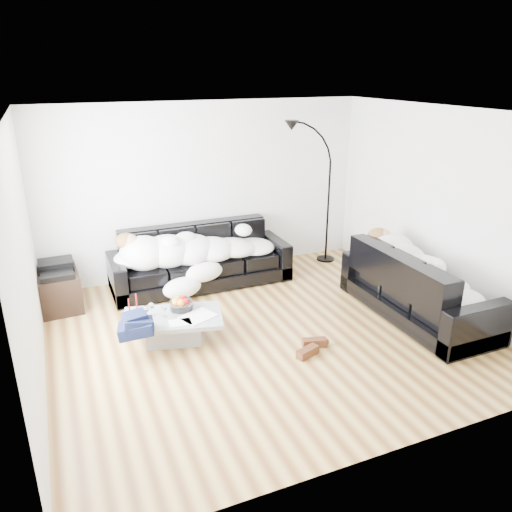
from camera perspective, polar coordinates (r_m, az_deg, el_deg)
name	(u,v)px	position (r m, az deg, el deg)	size (l,w,h in m)	color
ground	(266,333)	(6.16, 1.10, -8.77)	(5.00, 5.00, 0.00)	brown
wall_back	(206,190)	(7.67, -5.71, 7.57)	(5.00, 0.02, 2.60)	silver
wall_left	(25,263)	(5.20, -24.87, -0.74)	(0.02, 4.50, 2.60)	silver
wall_right	(440,209)	(7.00, 20.33, 5.08)	(0.02, 4.50, 2.60)	silver
ceiling	(267,112)	(5.38, 1.29, 16.10)	(5.00, 5.00, 0.00)	white
sofa_back	(200,257)	(7.37, -6.37, -0.12)	(2.60, 0.90, 0.85)	black
sofa_right	(418,284)	(6.71, 18.08, -3.07)	(2.18, 0.93, 0.88)	black
sleeper_back	(201,244)	(7.25, -6.32, 1.33)	(2.20, 0.76, 0.44)	white
sleeper_right	(420,269)	(6.64, 18.27, -1.43)	(1.87, 0.79, 0.46)	white
teal_cushion	(384,248)	(7.06, 14.47, 0.92)	(0.36, 0.30, 0.20)	#0E655F
coffee_table	(173,329)	(5.99, -9.42, -8.20)	(1.13, 0.66, 0.33)	#939699
fruit_bowl	(181,303)	(6.02, -8.56, -5.29)	(0.27, 0.27, 0.17)	white
wine_glass_a	(152,309)	(5.93, -11.85, -5.98)	(0.07, 0.07, 0.17)	white
wine_glass_b	(146,313)	(5.87, -12.45, -6.34)	(0.07, 0.07, 0.16)	white
wine_glass_c	(165,311)	(5.87, -10.41, -6.17)	(0.07, 0.07, 0.16)	white
candle_left	(129,308)	(5.95, -14.27, -5.78)	(0.04, 0.04, 0.23)	maroon
candle_right	(137,304)	(6.01, -13.48, -5.33)	(0.04, 0.04, 0.24)	maroon
newspaper_a	(198,316)	(5.85, -6.67, -6.84)	(0.38, 0.29, 0.01)	silver
newspaper_b	(180,322)	(5.75, -8.66, -7.50)	(0.25, 0.18, 0.01)	silver
navy_jacket	(138,317)	(5.57, -13.39, -6.82)	(0.40, 0.33, 0.20)	black
shoes	(311,347)	(5.80, 6.29, -10.31)	(0.48, 0.35, 0.11)	#472311
av_cabinet	(60,290)	(7.17, -21.54, -3.60)	(0.51, 0.74, 0.51)	black
stereo	(56,268)	(7.06, -21.87, -1.24)	(0.44, 0.34, 0.13)	black
floor_lamp	(328,201)	(8.19, 8.28, 6.26)	(0.74, 0.30, 2.03)	black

